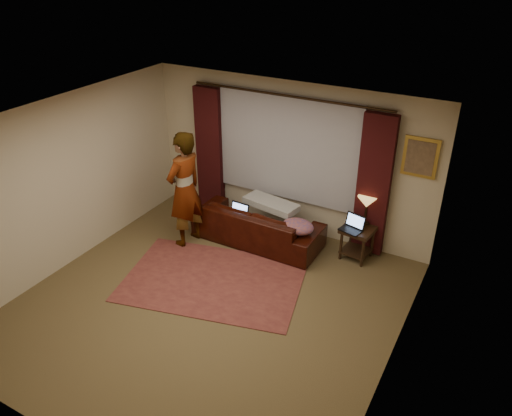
{
  "coord_description": "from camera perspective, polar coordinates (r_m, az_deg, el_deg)",
  "views": [
    {
      "loc": [
        3.24,
        -4.49,
        4.52
      ],
      "look_at": [
        0.1,
        1.2,
        1.0
      ],
      "focal_mm": 35.0,
      "sensor_mm": 36.0,
      "label": 1
    }
  ],
  "objects": [
    {
      "name": "wall_back",
      "position": [
        8.35,
        3.73,
        5.7
      ],
      "size": [
        5.0,
        0.02,
        2.6
      ],
      "primitive_type": "cube",
      "color": "beige",
      "rests_on": "ground"
    },
    {
      "name": "curtain_rod",
      "position": [
        7.9,
        3.62,
        12.67
      ],
      "size": [
        0.04,
        0.04,
        3.4
      ],
      "primitive_type": "cylinder",
      "color": "black",
      "rests_on": "wall_back"
    },
    {
      "name": "wall_right",
      "position": [
        5.57,
        16.02,
        -8.13
      ],
      "size": [
        0.02,
        5.0,
        2.6
      ],
      "primitive_type": "cube",
      "color": "beige",
      "rests_on": "ground"
    },
    {
      "name": "picture_frame",
      "position": [
        7.58,
        18.27,
        5.52
      ],
      "size": [
        0.5,
        0.04,
        0.6
      ],
      "primitive_type": "cube",
      "color": "gold",
      "rests_on": "wall_back"
    },
    {
      "name": "wall_left",
      "position": [
        7.96,
        -21.04,
        2.6
      ],
      "size": [
        0.02,
        5.0,
        2.6
      ],
      "primitive_type": "cube",
      "color": "beige",
      "rests_on": "ground"
    },
    {
      "name": "sheer_curtain",
      "position": [
        8.22,
        3.59,
        6.84
      ],
      "size": [
        2.5,
        0.05,
        1.8
      ],
      "primitive_type": "cube",
      "color": "#9F9FA7",
      "rests_on": "wall_back"
    },
    {
      "name": "tiffany_lamp",
      "position": [
        7.95,
        12.45,
        -0.27
      ],
      "size": [
        0.39,
        0.39,
        0.48
      ],
      "primitive_type": null,
      "rotation": [
        0.0,
        0.0,
        -0.37
      ],
      "color": "olive",
      "rests_on": "end_table"
    },
    {
      "name": "drape_right",
      "position": [
        7.84,
        13.29,
        2.43
      ],
      "size": [
        0.5,
        0.14,
        2.3
      ],
      "primitive_type": "cube",
      "color": "black",
      "rests_on": "floor"
    },
    {
      "name": "clothing_pile",
      "position": [
        7.83,
        4.81,
        -2.17
      ],
      "size": [
        0.6,
        0.51,
        0.22
      ],
      "primitive_type": "ellipsoid",
      "rotation": [
        0.0,
        0.0,
        -0.25
      ],
      "color": "#804A59",
      "rests_on": "sofa"
    },
    {
      "name": "floor",
      "position": [
        7.15,
        -5.46,
        -10.98
      ],
      "size": [
        5.0,
        5.0,
        0.01
      ],
      "primitive_type": "cube",
      "color": "brown",
      "rests_on": "ground"
    },
    {
      "name": "end_table",
      "position": [
        8.08,
        11.45,
        -3.9
      ],
      "size": [
        0.53,
        0.53,
        0.55
      ],
      "primitive_type": "cube",
      "rotation": [
        0.0,
        0.0,
        -0.11
      ],
      "color": "black",
      "rests_on": "floor"
    },
    {
      "name": "sofa",
      "position": [
        8.25,
        0.2,
        -1.21
      ],
      "size": [
        2.17,
        0.95,
        0.87
      ],
      "primitive_type": "imported",
      "rotation": [
        0.0,
        0.0,
        3.13
      ],
      "color": "black",
      "rests_on": "floor"
    },
    {
      "name": "area_rug",
      "position": [
        7.58,
        -4.92,
        -8.21
      ],
      "size": [
        2.95,
        2.31,
        0.01
      ],
      "primitive_type": "cube",
      "rotation": [
        0.0,
        0.0,
        0.24
      ],
      "color": "brown",
      "rests_on": "floor"
    },
    {
      "name": "throw_blanket",
      "position": [
        8.15,
        1.76,
        1.95
      ],
      "size": [
        0.98,
        0.52,
        0.11
      ],
      "primitive_type": "cube",
      "rotation": [
        0.0,
        0.0,
        -0.16
      ],
      "color": "#A0A099",
      "rests_on": "sofa"
    },
    {
      "name": "ceiling",
      "position": [
        5.86,
        -6.62,
        9.14
      ],
      "size": [
        5.0,
        5.0,
        0.02
      ],
      "primitive_type": "cube",
      "color": "silver",
      "rests_on": "ground"
    },
    {
      "name": "person",
      "position": [
        8.07,
        -8.15,
        2.08
      ],
      "size": [
        0.65,
        0.65,
        1.95
      ],
      "primitive_type": "imported",
      "rotation": [
        0.0,
        0.0,
        -1.71
      ],
      "color": "#A0A099",
      "rests_on": "floor"
    },
    {
      "name": "laptop_sofa",
      "position": [
        8.18,
        -2.31,
        -0.56
      ],
      "size": [
        0.35,
        0.38,
        0.24
      ],
      "primitive_type": null,
      "rotation": [
        0.0,
        0.0,
        -0.05
      ],
      "color": "black",
      "rests_on": "sofa"
    },
    {
      "name": "wall_front",
      "position": [
        4.98,
        -22.89,
        -14.6
      ],
      "size": [
        5.0,
        0.02,
        2.6
      ],
      "primitive_type": "cube",
      "color": "beige",
      "rests_on": "ground"
    },
    {
      "name": "laptop_table",
      "position": [
        7.78,
        10.83,
        -1.8
      ],
      "size": [
        0.4,
        0.42,
        0.24
      ],
      "primitive_type": null,
      "rotation": [
        0.0,
        0.0,
        -0.25
      ],
      "color": "black",
      "rests_on": "end_table"
    },
    {
      "name": "drape_left",
      "position": [
        9.0,
        -5.3,
        6.52
      ],
      "size": [
        0.5,
        0.14,
        2.3
      ],
      "primitive_type": "cube",
      "color": "black",
      "rests_on": "floor"
    }
  ]
}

